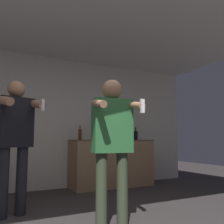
{
  "coord_description": "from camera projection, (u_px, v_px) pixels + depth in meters",
  "views": [
    {
      "loc": [
        -0.82,
        -1.74,
        0.91
      ],
      "look_at": [
        0.44,
        0.68,
        1.22
      ],
      "focal_mm": 40.0,
      "sensor_mm": 36.0,
      "label": 1
    }
  ],
  "objects": [
    {
      "name": "wall_back",
      "position": [
        32.0,
        121.0,
        4.66
      ],
      "size": [
        7.0,
        0.06,
        2.55
      ],
      "color": "beige",
      "rests_on": "ground_plane"
    },
    {
      "name": "ceiling_slab",
      "position": [
        56.0,
        19.0,
        3.44
      ],
      "size": [
        7.0,
        3.56,
        0.05
      ],
      "color": "silver",
      "rests_on": "wall_back"
    },
    {
      "name": "counter",
      "position": [
        112.0,
        163.0,
        4.99
      ],
      "size": [
        1.69,
        0.59,
        0.92
      ],
      "color": "#997551",
      "rests_on": "ground_plane"
    },
    {
      "name": "bottle_short_whiskey",
      "position": [
        136.0,
        135.0,
        5.26
      ],
      "size": [
        0.08,
        0.08,
        0.27
      ],
      "color": "black",
      "rests_on": "counter"
    },
    {
      "name": "bottle_clear_vodka",
      "position": [
        127.0,
        135.0,
        5.17
      ],
      "size": [
        0.1,
        0.1,
        0.29
      ],
      "color": "#194723",
      "rests_on": "counter"
    },
    {
      "name": "bottle_red_label",
      "position": [
        115.0,
        133.0,
        5.04
      ],
      "size": [
        0.09,
        0.09,
        0.34
      ],
      "color": "#194723",
      "rests_on": "counter"
    },
    {
      "name": "bottle_green_wine",
      "position": [
        101.0,
        133.0,
        4.89
      ],
      "size": [
        0.06,
        0.06,
        0.34
      ],
      "color": "silver",
      "rests_on": "counter"
    },
    {
      "name": "bottle_amber_bourbon",
      "position": [
        80.0,
        134.0,
        4.69
      ],
      "size": [
        0.07,
        0.07,
        0.27
      ],
      "color": "#563314",
      "rests_on": "counter"
    },
    {
      "name": "person_woman_foreground",
      "position": [
        112.0,
        137.0,
        2.71
      ],
      "size": [
        0.53,
        0.52,
        1.59
      ],
      "color": "#38422D",
      "rests_on": "ground_plane"
    },
    {
      "name": "person_man_side",
      "position": [
        15.0,
        135.0,
        3.09
      ],
      "size": [
        0.57,
        0.54,
        1.66
      ],
      "color": "black",
      "rests_on": "ground_plane"
    }
  ]
}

